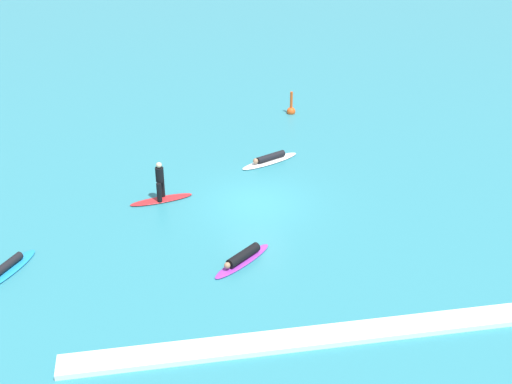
# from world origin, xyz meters

# --- Properties ---
(ground_plane) EXTENTS (120.00, 120.00, 0.00)m
(ground_plane) POSITION_xyz_m (0.00, 0.00, 0.00)
(ground_plane) COLOR teal
(ground_plane) RESTS_ON ground
(surfer_on_red_board) EXTENTS (2.73, 1.14, 1.77)m
(surfer_on_red_board) POSITION_xyz_m (-3.89, 0.86, 0.50)
(surfer_on_red_board) COLOR red
(surfer_on_red_board) RESTS_ON ground_plane
(surfer_on_blue_board) EXTENTS (2.16, 2.91, 0.39)m
(surfer_on_blue_board) POSITION_xyz_m (-9.50, -3.57, 0.13)
(surfer_on_blue_board) COLOR #1E8CD1
(surfer_on_blue_board) RESTS_ON ground_plane
(surfer_on_purple_board) EXTENTS (2.54, 2.31, 0.43)m
(surfer_on_purple_board) POSITION_xyz_m (-1.25, -4.33, 0.17)
(surfer_on_purple_board) COLOR purple
(surfer_on_purple_board) RESTS_ON ground_plane
(surfer_on_white_board) EXTENTS (3.13, 2.01, 0.41)m
(surfer_on_white_board) POSITION_xyz_m (1.33, 3.88, 0.14)
(surfer_on_white_board) COLOR white
(surfer_on_white_board) RESTS_ON ground_plane
(marker_buoy) EXTENTS (0.49, 0.49, 1.38)m
(marker_buoy) POSITION_xyz_m (3.76, 10.05, 0.22)
(marker_buoy) COLOR #E55119
(marker_buoy) RESTS_ON ground_plane
(wave_crest) EXTENTS (14.65, 0.90, 0.18)m
(wave_crest) POSITION_xyz_m (0.00, -8.90, 0.09)
(wave_crest) COLOR white
(wave_crest) RESTS_ON ground_plane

